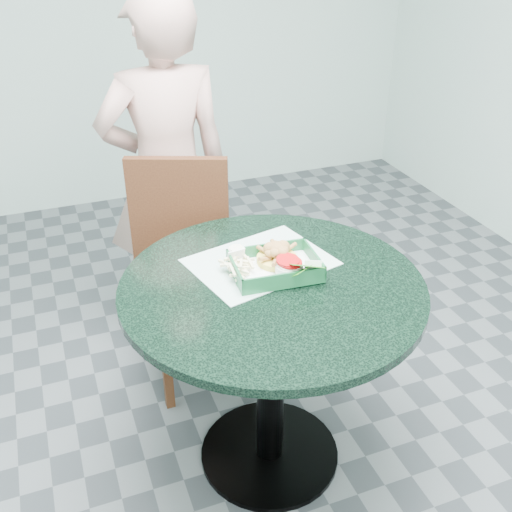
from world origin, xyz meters
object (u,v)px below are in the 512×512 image
object	(u,v)px
diner_person	(167,170)
sauce_ramekin	(235,258)
cafe_table	(271,331)
crab_sandwich	(276,258)
food_basket	(275,274)
dining_chair	(188,257)

from	to	relation	value
diner_person	sauce_ramekin	bearing A→B (deg)	92.23
cafe_table	sauce_ramekin	world-z (taller)	sauce_ramekin
cafe_table	crab_sandwich	size ratio (longest dim) A/B	7.31
sauce_ramekin	cafe_table	bearing A→B (deg)	-61.32
cafe_table	crab_sandwich	xyz separation A→B (m)	(0.05, 0.09, 0.22)
food_basket	sauce_ramekin	distance (m)	0.14
food_basket	sauce_ramekin	bearing A→B (deg)	139.25
diner_person	sauce_ramekin	size ratio (longest dim) A/B	29.78
dining_chair	cafe_table	bearing A→B (deg)	-58.95
diner_person	crab_sandwich	distance (m)	0.85
dining_chair	sauce_ramekin	size ratio (longest dim) A/B	17.07
diner_person	food_basket	xyz separation A→B (m)	(0.14, -0.88, -0.04)
food_basket	crab_sandwich	distance (m)	0.06
cafe_table	dining_chair	bearing A→B (deg)	99.72
cafe_table	sauce_ramekin	size ratio (longest dim) A/B	17.65
cafe_table	food_basket	world-z (taller)	food_basket
diner_person	crab_sandwich	world-z (taller)	diner_person
food_basket	dining_chair	bearing A→B (deg)	103.08
cafe_table	food_basket	xyz separation A→B (m)	(0.03, 0.05, 0.19)
sauce_ramekin	food_basket	bearing A→B (deg)	-40.75
cafe_table	dining_chair	world-z (taller)	dining_chair
food_basket	sauce_ramekin	size ratio (longest dim) A/B	4.98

